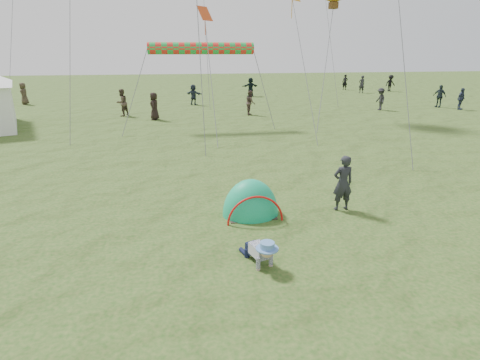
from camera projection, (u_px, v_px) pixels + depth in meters
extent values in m
plane|color=#1C4713|center=(297.00, 267.00, 7.65)|extent=(140.00, 140.00, 0.00)
ellipsoid|color=#02A268|center=(250.00, 214.00, 10.15)|extent=(1.56, 1.30, 1.97)
imported|color=black|center=(343.00, 183.00, 10.19)|extent=(0.58, 0.40, 1.56)
imported|color=#242329|center=(362.00, 84.00, 39.46)|extent=(0.67, 0.46, 1.78)
imported|color=#44352F|center=(250.00, 103.00, 25.77)|extent=(0.70, 0.86, 1.66)
imported|color=#232F35|center=(439.00, 96.00, 29.27)|extent=(0.82, 1.08, 1.71)
imported|color=black|center=(154.00, 106.00, 23.84)|extent=(0.62, 0.88, 1.72)
imported|color=black|center=(251.00, 87.00, 36.50)|extent=(1.72, 0.90, 1.77)
imported|color=black|center=(345.00, 82.00, 42.74)|extent=(0.71, 0.72, 1.68)
imported|color=black|center=(380.00, 99.00, 27.85)|extent=(0.67, 1.08, 1.62)
imported|color=#3A3023|center=(24.00, 94.00, 30.77)|extent=(0.87, 1.02, 1.76)
imported|color=#242D3C|center=(193.00, 95.00, 30.56)|extent=(1.49, 1.35, 1.65)
imported|color=#46392E|center=(122.00, 103.00, 25.22)|extent=(1.08, 1.11, 1.80)
imported|color=#293249|center=(461.00, 99.00, 28.06)|extent=(1.01, 0.75, 1.60)
imported|color=black|center=(390.00, 83.00, 40.99)|extent=(1.18, 0.76, 1.74)
cylinder|color=red|center=(201.00, 48.00, 20.58)|extent=(5.81, 0.64, 0.64)
plane|color=#D54418|center=(205.00, 13.00, 19.72)|extent=(0.90, 0.90, 0.74)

